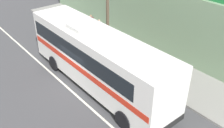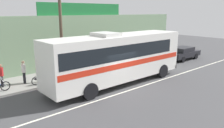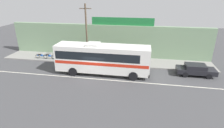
% 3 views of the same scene
% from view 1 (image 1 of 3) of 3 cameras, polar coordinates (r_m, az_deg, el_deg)
% --- Properties ---
extents(ground_plane, '(70.00, 70.00, 0.00)m').
position_cam_1_polar(ground_plane, '(16.41, -6.98, -4.55)').
color(ground_plane, '#444447').
extents(sidewalk_slab, '(30.00, 3.60, 0.14)m').
position_cam_1_polar(sidewalk_slab, '(19.14, 6.11, 1.37)').
color(sidewalk_slab, gray).
rests_on(sidewalk_slab, ground_plane).
extents(storefront_facade, '(30.00, 0.70, 4.80)m').
position_cam_1_polar(storefront_facade, '(19.60, 11.03, 9.26)').
color(storefront_facade, gray).
rests_on(storefront_facade, ground_plane).
extents(road_center_stripe, '(30.00, 0.14, 0.01)m').
position_cam_1_polar(road_center_stripe, '(16.09, -9.37, -5.57)').
color(road_center_stripe, silver).
rests_on(road_center_stripe, ground_plane).
extents(intercity_bus, '(11.11, 2.66, 3.78)m').
position_cam_1_polar(intercity_bus, '(15.21, -3.51, 1.77)').
color(intercity_bus, white).
rests_on(intercity_bus, ground_plane).
extents(utility_pole, '(1.60, 0.22, 7.82)m').
position_cam_1_polar(utility_pole, '(18.05, -1.02, 13.95)').
color(utility_pole, brown).
rests_on(utility_pole, sidewalk_slab).
extents(motorcycle_green, '(1.83, 0.56, 0.94)m').
position_cam_1_polar(motorcycle_green, '(24.17, -9.38, 8.97)').
color(motorcycle_green, black).
rests_on(motorcycle_green, sidewalk_slab).
extents(motorcycle_red, '(1.87, 0.56, 0.94)m').
position_cam_1_polar(motorcycle_red, '(23.09, -7.58, 8.03)').
color(motorcycle_red, black).
rests_on(motorcycle_red, sidewalk_slab).
extents(motorcycle_orange, '(1.83, 0.56, 0.94)m').
position_cam_1_polar(motorcycle_orange, '(20.56, -3.34, 5.26)').
color(motorcycle_orange, black).
rests_on(motorcycle_orange, sidewalk_slab).
extents(motorcycle_black, '(1.86, 0.56, 0.94)m').
position_cam_1_polar(motorcycle_black, '(25.11, -10.93, 9.67)').
color(motorcycle_black, black).
rests_on(motorcycle_black, sidewalk_slab).
extents(pedestrian_far_left, '(0.30, 0.48, 1.73)m').
position_cam_1_polar(pedestrian_far_left, '(16.68, 10.37, 0.50)').
color(pedestrian_far_left, brown).
rests_on(pedestrian_far_left, sidewalk_slab).
extents(pedestrian_far_right, '(0.30, 0.48, 1.58)m').
position_cam_1_polar(pedestrian_far_right, '(22.81, -4.64, 9.24)').
color(pedestrian_far_right, black).
rests_on(pedestrian_far_right, sidewalk_slab).
extents(pedestrian_by_curb, '(0.30, 0.48, 1.64)m').
position_cam_1_polar(pedestrian_by_curb, '(21.60, -2.87, 8.13)').
color(pedestrian_by_curb, black).
rests_on(pedestrian_by_curb, sidewalk_slab).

